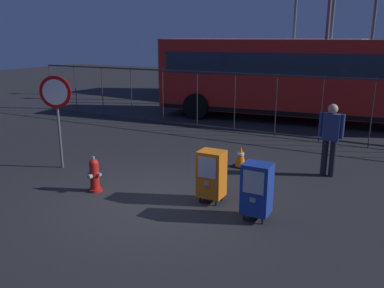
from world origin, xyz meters
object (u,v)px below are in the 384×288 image
newspaper_box_primary (257,189)px  pedestrian (330,136)px  fire_hydrant (94,175)px  bus_far (254,65)px  bus_near (300,75)px  traffic_cone (241,157)px  newspaper_box_secondary (211,174)px  stop_sign (56,103)px

newspaper_box_primary → pedestrian: pedestrian is taller
fire_hydrant → newspaper_box_primary: newspaper_box_primary is taller
fire_hydrant → bus_far: size_ratio=0.07×
bus_near → newspaper_box_primary: bearing=-87.2°
pedestrian → bus_near: bearing=109.1°
traffic_cone → bus_near: size_ratio=0.05×
newspaper_box_secondary → bus_near: bus_near is taller
stop_sign → pedestrian: stop_sign is taller
newspaper_box_primary → newspaper_box_secondary: same height
bus_near → traffic_cone: bearing=-95.0°
newspaper_box_secondary → stop_sign: size_ratio=0.46×
fire_hydrant → newspaper_box_secondary: 2.45m
newspaper_box_secondary → bus_far: bearing=105.6°
bus_near → bus_far: 5.58m
bus_far → newspaper_box_primary: bearing=-64.4°
traffic_cone → fire_hydrant: bearing=-126.1°
pedestrian → bus_near: 6.45m
pedestrian → bus_far: bearing=117.2°
stop_sign → bus_far: bus_far is taller
bus_far → stop_sign: bearing=-85.6°
fire_hydrant → newspaper_box_primary: (3.38, 0.27, 0.22)m
stop_sign → bus_near: bearing=66.0°
fire_hydrant → stop_sign: size_ratio=0.33×
newspaper_box_secondary → traffic_cone: (-0.26, 2.28, -0.31)m
newspaper_box_primary → bus_near: 9.15m
pedestrian → bus_far: (-5.41, 10.54, 0.76)m
pedestrian → newspaper_box_secondary: bearing=-124.1°
newspaper_box_secondary → bus_far: (-3.67, 13.13, 1.14)m
newspaper_box_primary → stop_sign: bearing=174.0°
bus_far → newspaper_box_secondary: bearing=-68.0°
newspaper_box_primary → fire_hydrant: bearing=-175.4°
pedestrian → traffic_cone: bearing=-171.5°
fire_hydrant → pedestrian: 5.24m
fire_hydrant → traffic_cone: bearing=53.9°
stop_sign → traffic_cone: 4.58m
pedestrian → bus_far: bus_far is taller
stop_sign → bus_near: size_ratio=0.21×
bus_near → fire_hydrant: bearing=-108.2°
newspaper_box_primary → bus_far: size_ratio=0.10×
newspaper_box_secondary → pedestrian: bearing=55.9°
newspaper_box_secondary → stop_sign: bearing=177.2°
stop_sign → bus_near: bus_near is taller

